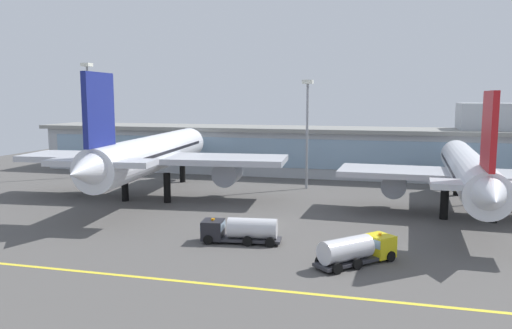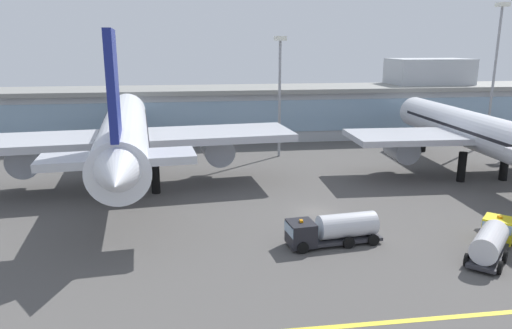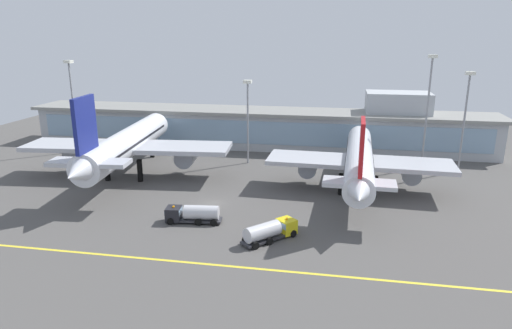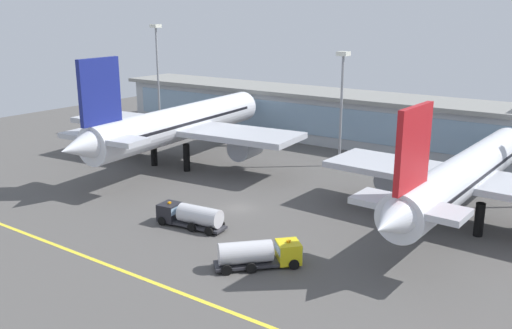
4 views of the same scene
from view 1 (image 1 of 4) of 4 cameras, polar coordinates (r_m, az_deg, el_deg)
name	(u,v)px [view 1 (image 1 of 4)]	position (r m, az deg, el deg)	size (l,w,h in m)	color
ground_plane	(265,224)	(67.15, 0.99, -6.70)	(180.00, 180.00, 0.00)	#514F4C
taxiway_centreline_stripe	(206,284)	(47.02, -5.56, -13.08)	(144.00, 0.50, 0.01)	yellow
terminal_building	(325,149)	(108.92, 7.67, 1.71)	(124.60, 14.00, 15.28)	#ADB2B7
airliner_near_left	(152,155)	(84.78, -11.52, 1.07)	(44.19, 51.32, 19.59)	black
airliner_near_right	(468,172)	(76.51, 22.56, -0.73)	(35.57, 48.72, 17.18)	black
fuel_tanker_truck	(358,249)	(52.56, 11.32, -9.22)	(7.98, 8.23, 2.90)	black
baggage_tug_near	(238,230)	(58.76, -1.99, -7.27)	(9.26, 3.79, 2.90)	black
apron_light_mast_centre	(307,116)	(91.89, 5.74, 5.41)	(1.80, 1.80, 19.49)	gray
apron_light_mast_east	(88,103)	(110.81, -18.18, 6.55)	(1.80, 1.80, 23.30)	gray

